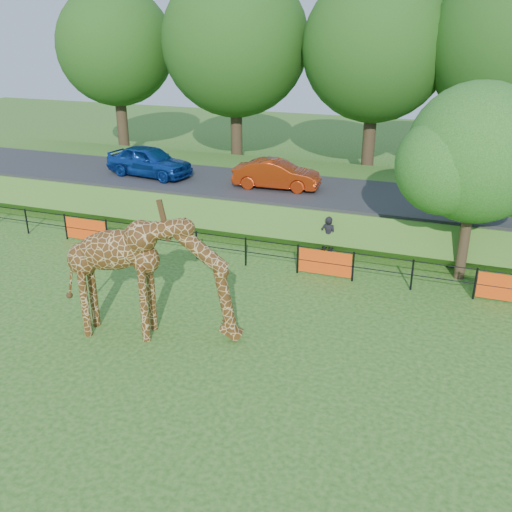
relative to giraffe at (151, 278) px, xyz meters
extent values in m
plane|color=#255816|center=(0.63, -2.36, -1.82)|extent=(90.00, 90.00, 0.00)
cube|color=#255816|center=(0.63, 13.14, -1.17)|extent=(40.00, 9.00, 1.30)
cube|color=#2C2C2E|center=(0.63, 11.64, -0.46)|extent=(40.00, 5.00, 0.12)
imported|color=#1341A2|center=(-6.54, 11.24, 0.34)|extent=(4.56, 2.39, 1.48)
imported|color=#AE2E0C|center=(-0.06, 11.29, 0.24)|extent=(3.96, 1.61, 1.28)
imported|color=black|center=(3.24, 7.68, -1.03)|extent=(0.58, 0.39, 1.58)
cylinder|color=#342617|center=(8.13, 7.24, -0.22)|extent=(0.36, 0.36, 3.20)
sphere|color=#1C5217|center=(8.13, 7.24, 2.64)|extent=(4.60, 4.60, 4.60)
sphere|color=#1C5217|center=(9.28, 7.93, 2.18)|extent=(3.45, 3.45, 3.45)
sphere|color=#1C5217|center=(7.21, 6.55, 2.30)|extent=(3.22, 3.22, 3.22)
cylinder|color=#342617|center=(-13.37, 19.64, 0.68)|extent=(0.70, 0.70, 5.00)
sphere|color=#205215|center=(-13.37, 19.64, 5.16)|extent=(7.20, 7.20, 7.20)
cylinder|color=#342617|center=(-5.37, 19.64, 0.68)|extent=(0.70, 0.70, 5.00)
sphere|color=#205215|center=(-5.37, 19.64, 5.49)|extent=(8.40, 8.40, 8.40)
cylinder|color=#342617|center=(2.63, 19.64, 0.68)|extent=(0.70, 0.70, 5.00)
sphere|color=#205215|center=(2.63, 19.64, 5.32)|extent=(7.80, 7.80, 7.80)
cylinder|color=#342617|center=(9.63, 19.64, 0.68)|extent=(0.70, 0.70, 5.00)
camera|label=1|loc=(7.72, -12.53, 6.64)|focal=40.00mm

